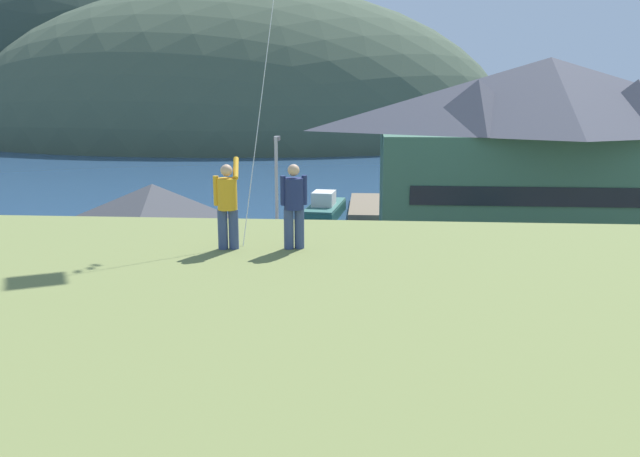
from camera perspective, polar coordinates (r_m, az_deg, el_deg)
name	(u,v)px	position (r m, az deg, el deg)	size (l,w,h in m)	color
ground_plane	(322,393)	(22.34, 0.15, -14.27)	(600.00, 600.00, 0.00)	#66604C
parking_lot_pad	(331,336)	(26.88, 0.93, -9.45)	(40.00, 20.00, 0.10)	slate
bay_water	(357,172)	(80.59, 3.24, 5.01)	(360.00, 84.00, 0.03)	navy
far_hill_west_ridge	(16,135)	(161.88, -25.20, 7.44)	(140.51, 47.87, 72.69)	#2D3D33
far_hill_east_peak	(237,140)	(133.64, -7.35, 7.74)	(108.84, 71.89, 59.84)	#42513D
harbor_lodge	(545,148)	(43.38, 19.21, 6.71)	(21.71, 11.14, 11.88)	#38604C
storage_shed_near_lot	(155,243)	(30.88, -14.29, -1.26)	(6.83, 6.35, 5.75)	#474C56
wharf_dock	(369,207)	(54.13, 4.35, 1.87)	(3.20, 10.59, 0.70)	#70604C
moored_boat_wharfside	(325,209)	(51.29, 0.42, 1.76)	(3.08, 7.45, 2.16)	#23564C
parked_car_mid_row_near	(40,353)	(24.61, -23.42, -10.04)	(4.27, 2.19, 1.82)	#B28923
parked_car_front_row_end	(442,365)	(22.14, 10.70, -11.70)	(4.36, 2.38, 1.82)	#B28923
parked_car_back_row_left	(248,350)	(23.05, -6.35, -10.57)	(4.24, 2.13, 1.82)	#B28923
parked_car_mid_row_far	(534,298)	(29.75, 18.32, -5.86)	(4.31, 2.27, 1.82)	#236633
parked_car_back_row_right	(277,305)	(27.52, -3.83, -6.70)	(4.31, 2.27, 1.82)	black
parking_light_pole	(277,205)	(31.30, -3.81, 2.05)	(0.24, 0.78, 7.66)	#ADADB2
person_kite_flyer	(227,203)	(13.27, -8.15, 2.22)	(0.52, 0.69, 1.86)	#384770
person_companion	(294,204)	(13.18, -2.31, 2.19)	(0.53, 0.40, 1.74)	#384770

